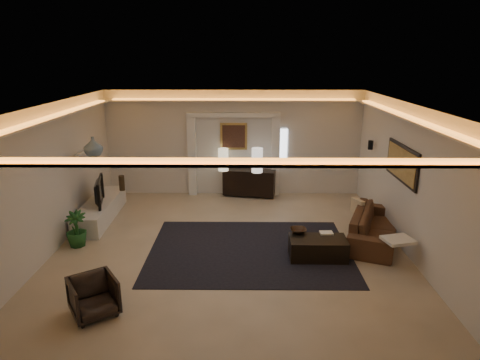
{
  "coord_description": "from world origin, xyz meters",
  "views": [
    {
      "loc": [
        0.28,
        -7.99,
        3.79
      ],
      "look_at": [
        0.2,
        0.6,
        1.25
      ],
      "focal_mm": 31.68,
      "sensor_mm": 36.0,
      "label": 1
    }
  ],
  "objects_px": {
    "console": "(249,182)",
    "coffee_table": "(318,248)",
    "sofa": "(375,226)",
    "armchair": "(94,297)"
  },
  "relations": [
    {
      "from": "sofa",
      "to": "coffee_table",
      "type": "height_order",
      "value": "sofa"
    },
    {
      "from": "console",
      "to": "armchair",
      "type": "xyz_separation_m",
      "value": [
        -2.41,
        -5.65,
        -0.1
      ]
    },
    {
      "from": "coffee_table",
      "to": "armchair",
      "type": "bearing_deg",
      "value": -152.25
    },
    {
      "from": "console",
      "to": "coffee_table",
      "type": "relative_size",
      "value": 1.3
    },
    {
      "from": "console",
      "to": "sofa",
      "type": "xyz_separation_m",
      "value": [
        2.62,
        -2.93,
        -0.07
      ]
    },
    {
      "from": "sofa",
      "to": "armchair",
      "type": "xyz_separation_m",
      "value": [
        -5.03,
        -2.72,
        -0.02
      ]
    },
    {
      "from": "console",
      "to": "sofa",
      "type": "height_order",
      "value": "console"
    },
    {
      "from": "armchair",
      "to": "console",
      "type": "bearing_deg",
      "value": 32.57
    },
    {
      "from": "console",
      "to": "coffee_table",
      "type": "height_order",
      "value": "console"
    },
    {
      "from": "console",
      "to": "armchair",
      "type": "bearing_deg",
      "value": -102.5
    }
  ]
}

